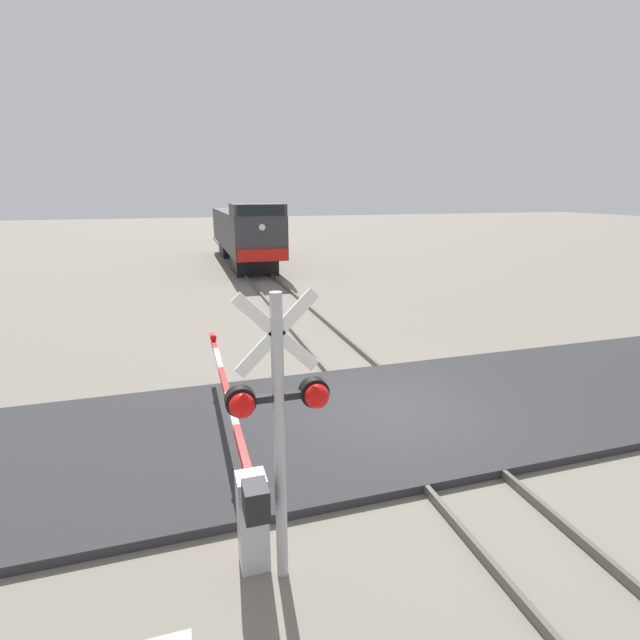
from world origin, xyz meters
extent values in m
plane|color=gray|center=(0.00, 0.00, 0.00)|extent=(160.00, 160.00, 0.00)
cube|color=#59544C|center=(-0.72, 0.00, 0.07)|extent=(0.08, 80.00, 0.15)
cube|color=#59544C|center=(0.72, 0.00, 0.07)|extent=(0.08, 80.00, 0.15)
cube|color=#2D2D30|center=(0.00, 0.00, 0.08)|extent=(36.00, 5.06, 0.15)
cube|color=black|center=(0.00, 19.15, 0.53)|extent=(2.36, 3.20, 1.05)
cube|color=black|center=(0.00, 26.88, 0.53)|extent=(2.36, 3.20, 1.05)
cube|color=#333338|center=(0.00, 23.02, 2.20)|extent=(2.77, 14.07, 2.29)
cube|color=#333338|center=(0.00, 17.26, 3.65)|extent=(2.72, 2.55, 0.62)
cube|color=black|center=(0.00, 15.95, 3.65)|extent=(2.36, 0.06, 0.49)
cube|color=red|center=(0.00, 15.94, 1.40)|extent=(2.63, 0.08, 0.64)
sphere|color=#F2EACC|center=(0.00, 15.93, 2.83)|extent=(0.36, 0.36, 0.36)
cylinder|color=#ADADB2|center=(-3.24, -3.44, 1.80)|extent=(0.14, 0.14, 3.60)
cube|color=white|center=(-3.24, -3.44, 3.15)|extent=(0.95, 0.04, 0.95)
cube|color=white|center=(-3.24, -3.44, 3.15)|extent=(0.95, 0.04, 0.95)
cube|color=black|center=(-3.24, -3.44, 2.40)|extent=(1.04, 0.08, 0.08)
sphere|color=red|center=(-3.66, -3.54, 2.40)|extent=(0.28, 0.28, 0.28)
sphere|color=red|center=(-2.82, -3.54, 2.40)|extent=(0.28, 0.28, 0.28)
cylinder|color=black|center=(-3.66, -3.42, 2.40)|extent=(0.34, 0.14, 0.34)
cylinder|color=black|center=(-2.82, -3.42, 2.40)|extent=(0.34, 0.14, 0.34)
cube|color=silver|center=(-3.56, -3.20, 0.65)|extent=(0.36, 0.36, 1.29)
cube|color=black|center=(-3.56, -3.55, 1.19)|extent=(0.28, 0.36, 0.40)
cube|color=red|center=(-3.56, -2.38, 1.19)|extent=(0.10, 1.23, 0.14)
cube|color=white|center=(-3.56, -1.15, 1.19)|extent=(0.10, 1.23, 0.14)
cube|color=red|center=(-3.56, 0.08, 1.19)|extent=(0.10, 1.23, 0.14)
cube|color=white|center=(-3.56, 1.30, 1.19)|extent=(0.10, 1.23, 0.14)
cube|color=red|center=(-3.56, 2.53, 1.19)|extent=(0.10, 1.23, 0.14)
sphere|color=red|center=(-3.56, -1.05, 1.33)|extent=(0.14, 0.14, 0.14)
sphere|color=red|center=(-3.56, 2.46, 1.33)|extent=(0.14, 0.14, 0.14)
camera|label=1|loc=(-4.19, -8.20, 4.63)|focal=26.35mm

